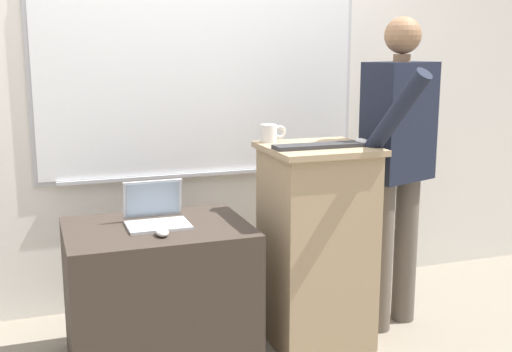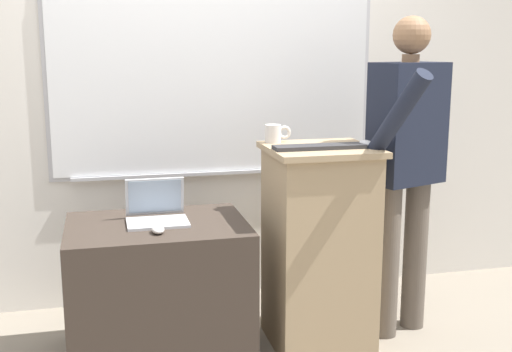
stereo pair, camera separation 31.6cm
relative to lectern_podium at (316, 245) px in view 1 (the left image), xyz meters
name	(u,v)px [view 1 (the left image)]	position (x,y,z in m)	size (l,w,h in m)	color
back_wall	(193,60)	(-0.43, 0.86, 0.94)	(6.40, 0.17, 2.95)	silver
lectern_podium	(316,245)	(0.00, 0.00, 0.00)	(0.54, 0.53, 1.05)	tan
side_desk	(159,294)	(-0.82, 0.05, -0.18)	(0.88, 0.66, 0.69)	#382D26
person_presenter	(398,155)	(0.49, 0.03, 0.45)	(0.56, 0.64, 1.70)	brown
laptop	(155,212)	(-0.82, 0.10, 0.22)	(0.30, 0.26, 0.21)	#B7BABF
wireless_keyboard	(318,146)	(-0.03, -0.07, 0.53)	(0.46, 0.11, 0.02)	#2D2D30
computer_mouse_by_laptop	(162,232)	(-0.83, -0.12, 0.18)	(0.06, 0.10, 0.03)	silver
computer_mouse_by_keyboard	(362,142)	(0.22, -0.06, 0.54)	(0.06, 0.10, 0.03)	#BCBCC1
coffee_mug	(270,133)	(-0.19, 0.19, 0.57)	(0.14, 0.08, 0.09)	silver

